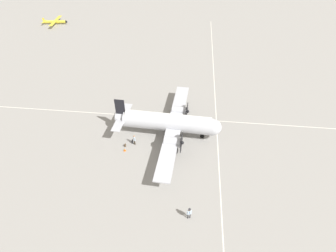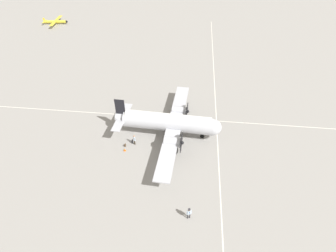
{
  "view_description": "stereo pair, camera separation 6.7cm",
  "coord_description": "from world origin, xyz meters",
  "px_view_note": "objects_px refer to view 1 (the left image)",
  "views": [
    {
      "loc": [
        -32.89,
        -3.59,
        28.67
      ],
      "look_at": [
        0.0,
        0.0,
        1.75
      ],
      "focal_mm": 28.0,
      "sensor_mm": 36.0,
      "label": 1
    },
    {
      "loc": [
        -32.88,
        -3.66,
        28.67
      ],
      "look_at": [
        0.0,
        0.0,
        1.75
      ],
      "focal_mm": 28.0,
      "sensor_mm": 36.0,
      "label": 2
    }
  ],
  "objects_px": {
    "airliner_main": "(171,122)",
    "suitcase_near_door": "(132,141)",
    "traffic_cone": "(125,150)",
    "light_aircraft_distant": "(55,22)",
    "suitcase_upright_spare": "(125,145)",
    "passenger_boarding": "(134,139)",
    "crew_foreground": "(189,212)"
  },
  "relations": [
    {
      "from": "airliner_main",
      "to": "suitcase_upright_spare",
      "type": "bearing_deg",
      "value": -149.11
    },
    {
      "from": "crew_foreground",
      "to": "suitcase_upright_spare",
      "type": "relative_size",
      "value": 3.96
    },
    {
      "from": "airliner_main",
      "to": "traffic_cone",
      "type": "xyz_separation_m",
      "value": [
        -4.63,
        6.72,
        -2.39
      ]
    },
    {
      "from": "airliner_main",
      "to": "light_aircraft_distant",
      "type": "distance_m",
      "value": 67.54
    },
    {
      "from": "airliner_main",
      "to": "suitcase_near_door",
      "type": "bearing_deg",
      "value": -152.6
    },
    {
      "from": "airliner_main",
      "to": "suitcase_upright_spare",
      "type": "relative_size",
      "value": 50.99
    },
    {
      "from": "crew_foreground",
      "to": "passenger_boarding",
      "type": "xyz_separation_m",
      "value": [
        12.16,
        9.2,
        -0.05
      ]
    },
    {
      "from": "crew_foreground",
      "to": "airliner_main",
      "type": "bearing_deg",
      "value": -96.72
    },
    {
      "from": "light_aircraft_distant",
      "to": "suitcase_near_door",
      "type": "bearing_deg",
      "value": -62.73
    },
    {
      "from": "passenger_boarding",
      "to": "light_aircraft_distant",
      "type": "distance_m",
      "value": 66.54
    },
    {
      "from": "passenger_boarding",
      "to": "suitcase_near_door",
      "type": "relative_size",
      "value": 3.27
    },
    {
      "from": "suitcase_upright_spare",
      "to": "light_aircraft_distant",
      "type": "bearing_deg",
      "value": 33.64
    },
    {
      "from": "suitcase_near_door",
      "to": "traffic_cone",
      "type": "height_order",
      "value": "suitcase_near_door"
    },
    {
      "from": "suitcase_upright_spare",
      "to": "passenger_boarding",
      "type": "bearing_deg",
      "value": -64.88
    },
    {
      "from": "passenger_boarding",
      "to": "light_aircraft_distant",
      "type": "height_order",
      "value": "light_aircraft_distant"
    },
    {
      "from": "light_aircraft_distant",
      "to": "airliner_main",
      "type": "bearing_deg",
      "value": -57.3
    },
    {
      "from": "airliner_main",
      "to": "crew_foreground",
      "type": "bearing_deg",
      "value": -73.14
    },
    {
      "from": "crew_foreground",
      "to": "suitcase_upright_spare",
      "type": "bearing_deg",
      "value": -67.89
    },
    {
      "from": "light_aircraft_distant",
      "to": "suitcase_upright_spare",
      "type": "bearing_deg",
      "value": -63.88
    },
    {
      "from": "crew_foreground",
      "to": "suitcase_upright_spare",
      "type": "xyz_separation_m",
      "value": [
        11.5,
        10.61,
        -0.94
      ]
    },
    {
      "from": "suitcase_upright_spare",
      "to": "traffic_cone",
      "type": "distance_m",
      "value": 1.01
    },
    {
      "from": "crew_foreground",
      "to": "traffic_cone",
      "type": "bearing_deg",
      "value": -65.71
    },
    {
      "from": "airliner_main",
      "to": "suitcase_upright_spare",
      "type": "height_order",
      "value": "airliner_main"
    },
    {
      "from": "suitcase_near_door",
      "to": "suitcase_upright_spare",
      "type": "distance_m",
      "value": 1.35
    },
    {
      "from": "airliner_main",
      "to": "traffic_cone",
      "type": "relative_size",
      "value": 52.93
    },
    {
      "from": "passenger_boarding",
      "to": "crew_foreground",
      "type": "bearing_deg",
      "value": 0.13
    },
    {
      "from": "passenger_boarding",
      "to": "traffic_cone",
      "type": "relative_size",
      "value": 4.03
    },
    {
      "from": "passenger_boarding",
      "to": "suitcase_near_door",
      "type": "height_order",
      "value": "passenger_boarding"
    },
    {
      "from": "suitcase_upright_spare",
      "to": "light_aircraft_distant",
      "type": "xyz_separation_m",
      "value": [
        55.19,
        36.73,
        0.63
      ]
    },
    {
      "from": "airliner_main",
      "to": "traffic_cone",
      "type": "bearing_deg",
      "value": -142.42
    },
    {
      "from": "suitcase_near_door",
      "to": "airliner_main",
      "type": "bearing_deg",
      "value": -65.59
    },
    {
      "from": "traffic_cone",
      "to": "light_aircraft_distant",
      "type": "bearing_deg",
      "value": 33.28
    }
  ]
}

